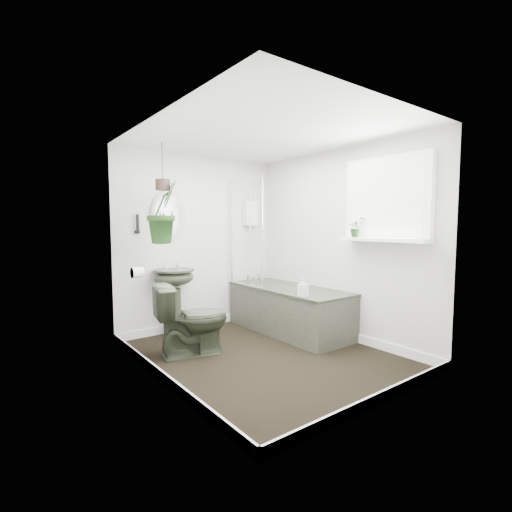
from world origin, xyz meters
TOP-DOWN VIEW (x-y plane):
  - floor at (0.00, 0.00)m, footprint 2.30×2.80m
  - ceiling at (0.00, 0.00)m, footprint 2.30×2.80m
  - wall_back at (0.00, 1.41)m, footprint 2.30×0.02m
  - wall_front at (0.00, -1.41)m, footprint 2.30×0.02m
  - wall_left at (-1.16, 0.00)m, footprint 0.02×2.80m
  - wall_right at (1.16, 0.00)m, footprint 0.02×2.80m
  - skirting at (0.00, 0.00)m, footprint 2.30×2.80m
  - bathtub at (0.80, 0.50)m, footprint 0.72×1.72m
  - bath_screen at (0.47, 0.99)m, footprint 0.04×0.72m
  - shower_box at (0.80, 1.34)m, footprint 0.20×0.10m
  - oval_mirror at (-0.45, 1.37)m, footprint 0.46×0.03m
  - wall_sconce at (-0.85, 1.36)m, footprint 0.04×0.04m
  - toilet_roll_holder at (-1.10, 0.70)m, footprint 0.11×0.11m
  - window_recess at (1.09, -0.70)m, footprint 0.08×1.00m
  - window_sill at (1.02, -0.70)m, footprint 0.18×1.00m
  - window_blinds at (1.04, -0.70)m, footprint 0.01×0.86m
  - toilet at (-0.60, 0.48)m, footprint 0.83×0.58m
  - pedestal_sink at (-0.45, 1.24)m, footprint 0.53×0.46m
  - sill_plant at (0.98, -0.40)m, footprint 0.20×0.18m
  - hanging_plant at (-0.70, 0.95)m, footprint 0.50×0.48m
  - soap_bottle at (0.51, -0.05)m, footprint 0.11×0.11m
  - hanging_pot at (-0.70, 0.95)m, footprint 0.16×0.16m

SIDE VIEW (x-z plane):
  - floor at x=0.00m, z-range -0.02..0.00m
  - skirting at x=0.00m, z-range 0.00..0.10m
  - bathtub at x=0.80m, z-range 0.00..0.58m
  - toilet at x=-0.60m, z-range 0.00..0.77m
  - pedestal_sink at x=-0.45m, z-range 0.00..0.84m
  - soap_bottle at x=0.51m, z-range 0.58..0.79m
  - toilet_roll_holder at x=-1.10m, z-range 0.84..0.96m
  - wall_back at x=0.00m, z-range 0.00..2.30m
  - wall_front at x=0.00m, z-range 0.00..2.30m
  - wall_left at x=-1.16m, z-range 0.00..2.30m
  - wall_right at x=1.16m, z-range 0.00..2.30m
  - window_sill at x=1.02m, z-range 1.21..1.25m
  - bath_screen at x=0.47m, z-range 0.58..1.98m
  - sill_plant at x=0.98m, z-range 1.25..1.47m
  - wall_sconce at x=-0.85m, z-range 1.29..1.51m
  - oval_mirror at x=-0.45m, z-range 1.19..1.81m
  - hanging_plant at x=-0.70m, z-range 1.17..1.89m
  - shower_box at x=0.80m, z-range 1.38..1.73m
  - window_recess at x=1.09m, z-range 1.20..2.10m
  - window_blinds at x=1.04m, z-range 1.27..2.03m
  - hanging_pot at x=-0.70m, z-range 1.77..1.89m
  - ceiling at x=0.00m, z-range 2.30..2.32m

